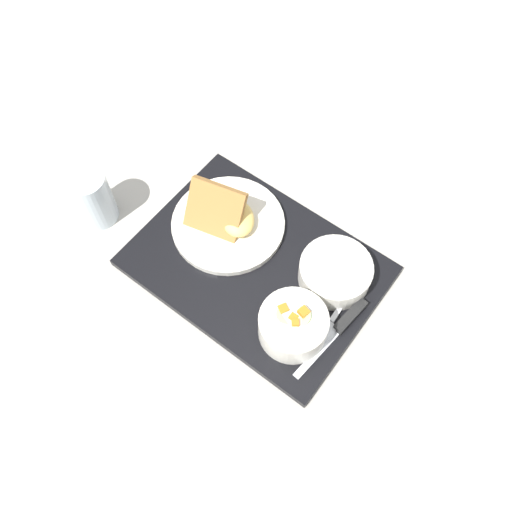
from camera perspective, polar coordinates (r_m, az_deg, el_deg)
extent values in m
plane|color=#ADA89E|center=(1.01, 0.00, -1.25)|extent=(4.00, 4.00, 0.00)
cube|color=black|center=(1.00, 0.00, -1.04)|extent=(0.47, 0.36, 0.02)
cylinder|color=silver|center=(0.91, 3.91, -7.32)|extent=(0.12, 0.12, 0.06)
torus|color=silver|center=(0.89, 4.01, -6.70)|extent=(0.12, 0.12, 0.01)
cylinder|color=#A8D184|center=(0.89, 4.73, -6.36)|extent=(0.04, 0.04, 0.02)
cylinder|color=#A8D184|center=(0.88, 4.17, -8.46)|extent=(0.05, 0.05, 0.01)
cylinder|color=#A8D184|center=(0.89, 3.19, -6.26)|extent=(0.05, 0.05, 0.01)
cube|color=orange|center=(0.89, 3.94, -6.57)|extent=(0.02, 0.02, 0.01)
cube|color=orange|center=(0.89, 2.88, -5.64)|extent=(0.02, 0.02, 0.01)
cube|color=orange|center=(0.88, 4.15, -7.12)|extent=(0.02, 0.02, 0.02)
cube|color=orange|center=(0.89, 5.02, -5.97)|extent=(0.02, 0.02, 0.02)
cylinder|color=silver|center=(0.97, 8.33, -1.70)|extent=(0.13, 0.13, 0.05)
torus|color=silver|center=(0.95, 8.48, -1.17)|extent=(0.13, 0.13, 0.01)
cylinder|color=olive|center=(0.96, 8.37, -1.57)|extent=(0.11, 0.11, 0.03)
cube|color=tan|center=(0.95, 7.58, -2.10)|extent=(0.02, 0.02, 0.01)
cylinder|color=silver|center=(1.03, -2.95, 3.38)|extent=(0.21, 0.21, 0.01)
ellipsoid|color=#EFC666|center=(1.01, -1.99, 4.01)|extent=(0.10, 0.10, 0.03)
cube|color=#A37038|center=(1.00, -4.40, 4.67)|extent=(0.13, 0.11, 0.10)
cube|color=silver|center=(0.93, 6.36, -10.25)|extent=(0.01, 0.11, 0.00)
cube|color=black|center=(0.95, 9.91, -6.24)|extent=(0.02, 0.07, 0.02)
ellipsoid|color=silver|center=(0.94, 7.31, -7.82)|extent=(0.04, 0.05, 0.01)
cube|color=silver|center=(0.97, 9.55, -4.27)|extent=(0.03, 0.11, 0.01)
cylinder|color=silver|center=(1.06, -16.84, 5.89)|extent=(0.07, 0.07, 0.12)
cylinder|color=silver|center=(1.08, -16.55, 5.26)|extent=(0.06, 0.06, 0.07)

